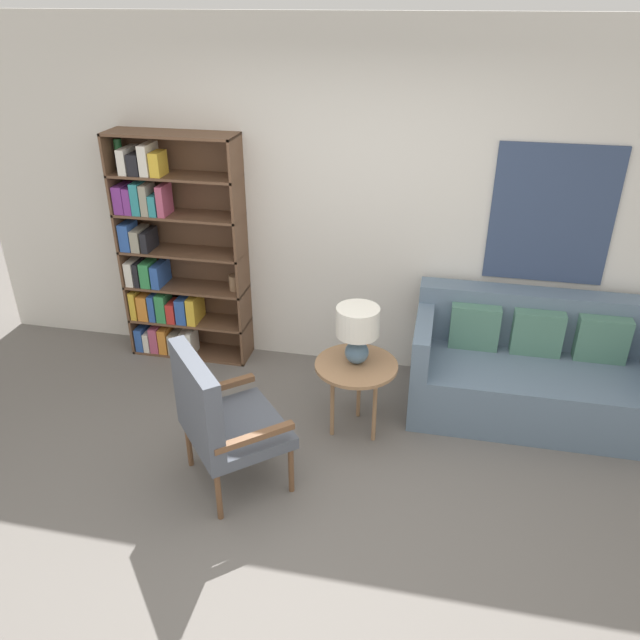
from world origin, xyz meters
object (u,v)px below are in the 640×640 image
Objects in this scene: bookshelf at (168,259)px; table_lamp at (358,328)px; side_table at (356,371)px; armchair at (217,414)px; couch at (533,371)px.

table_lamp is (1.69, -0.77, -0.04)m from bookshelf.
bookshelf is at bearing 155.49° from table_lamp.
armchair is at bearing -135.50° from side_table.
side_table is (0.74, 0.73, -0.04)m from armchair.
couch is (2.93, -0.25, -0.54)m from bookshelf.
armchair is at bearing -57.90° from bookshelf.
armchair is 0.55× the size of couch.
side_table is at bearing -156.45° from couch.
side_table is at bearing -81.96° from table_lamp.
couch is (1.98, 1.27, -0.22)m from armchair.
couch reaches higher than side_table.
couch is at bearing 23.55° from side_table.
armchair is 2.31× the size of table_lamp.
table_lamp is (-1.24, -0.52, 0.50)m from couch.
bookshelf is 3.30× the size of side_table.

